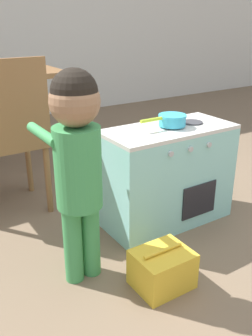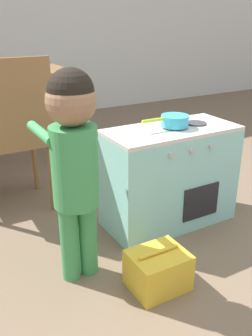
{
  "view_description": "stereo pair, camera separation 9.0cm",
  "coord_description": "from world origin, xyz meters",
  "px_view_note": "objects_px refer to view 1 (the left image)",
  "views": [
    {
      "loc": [
        -0.92,
        -0.78,
        1.11
      ],
      "look_at": [
        -0.01,
        0.64,
        0.42
      ],
      "focal_mm": 40.0,
      "sensor_mm": 36.0,
      "label": 1
    },
    {
      "loc": [
        -0.84,
        -0.82,
        1.11
      ],
      "look_at": [
        -0.01,
        0.64,
        0.42
      ],
      "focal_mm": 40.0,
      "sensor_mm": 36.0,
      "label": 2
    }
  ],
  "objects_px": {
    "play_kitchen": "(167,176)",
    "toy_basket": "(162,269)",
    "child_figure": "(77,150)",
    "toy_pot": "(172,119)",
    "dining_chair_near": "(9,135)"
  },
  "relations": [
    {
      "from": "play_kitchen",
      "to": "toy_basket",
      "type": "relative_size",
      "value": 2.98
    },
    {
      "from": "play_kitchen",
      "to": "child_figure",
      "type": "xyz_separation_m",
      "value": [
        -0.63,
        -0.2,
        0.33
      ]
    },
    {
      "from": "child_figure",
      "to": "toy_basket",
      "type": "height_order",
      "value": "child_figure"
    },
    {
      "from": "toy_pot",
      "to": "child_figure",
      "type": "relative_size",
      "value": 0.3
    },
    {
      "from": "toy_pot",
      "to": "toy_basket",
      "type": "bearing_deg",
      "value": -130.86
    },
    {
      "from": "play_kitchen",
      "to": "child_figure",
      "type": "distance_m",
      "value": 0.74
    },
    {
      "from": "child_figure",
      "to": "toy_basket",
      "type": "relative_size",
      "value": 3.84
    },
    {
      "from": "dining_chair_near",
      "to": "toy_pot",
      "type": "bearing_deg",
      "value": -37.69
    },
    {
      "from": "play_kitchen",
      "to": "toy_basket",
      "type": "height_order",
      "value": "play_kitchen"
    },
    {
      "from": "toy_pot",
      "to": "child_figure",
      "type": "height_order",
      "value": "child_figure"
    },
    {
      "from": "toy_basket",
      "to": "dining_chair_near",
      "type": "relative_size",
      "value": 0.27
    },
    {
      "from": "toy_pot",
      "to": "dining_chair_near",
      "type": "xyz_separation_m",
      "value": [
        -0.71,
        0.55,
        -0.11
      ]
    },
    {
      "from": "play_kitchen",
      "to": "toy_basket",
      "type": "bearing_deg",
      "value": -129.86
    },
    {
      "from": "toy_pot",
      "to": "toy_basket",
      "type": "xyz_separation_m",
      "value": [
        -0.39,
        -0.45,
        -0.51
      ]
    },
    {
      "from": "play_kitchen",
      "to": "dining_chair_near",
      "type": "relative_size",
      "value": 0.79
    }
  ]
}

